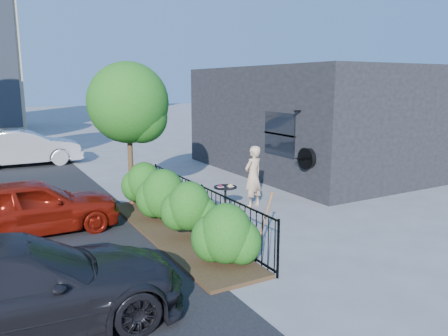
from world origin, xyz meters
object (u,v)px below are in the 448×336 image
cafe_table (225,195)px  car_red (32,206)px  woman (253,176)px  car_darkgrey (13,288)px  patio_tree (131,108)px  car_silver (24,148)px  shovel (262,230)px

cafe_table → car_red: 4.66m
cafe_table → woman: 1.17m
car_darkgrey → car_red: bearing=-7.2°
patio_tree → car_silver: size_ratio=0.86×
car_red → woman: bearing=-95.6°
woman → shovel: woman is taller
woman → patio_tree: bearing=-46.5°
cafe_table → car_silver: 10.94m
patio_tree → car_darkgrey: (-3.46, -5.42, -2.08)m
shovel → car_silver: (-3.06, 13.14, 0.15)m
woman → cafe_table: bearing=0.2°
patio_tree → car_red: size_ratio=1.02×
patio_tree → cafe_table: patio_tree is taller
cafe_table → car_silver: (-3.89, 10.22, 0.23)m
woman → car_red: bearing=-22.1°
woman → shovel: (-1.90, -3.23, -0.26)m
woman → car_darkgrey: size_ratio=0.37×
patio_tree → cafe_table: 3.50m
shovel → car_red: shovel is taller
patio_tree → car_red: patio_tree is taller
cafe_table → car_red: bearing=169.1°
patio_tree → car_darkgrey: patio_tree is taller
cafe_table → car_red: size_ratio=0.21×
patio_tree → cafe_table: (1.81, -1.99, -2.23)m
car_red → car_darkgrey: 4.37m
cafe_table → car_darkgrey: bearing=-147.0°
patio_tree → cafe_table: size_ratio=4.83×
cafe_table → shovel: (-0.83, -2.91, 0.07)m
shovel → woman: bearing=59.5°
patio_tree → shovel: (0.98, -4.90, -2.16)m
cafe_table → shovel: bearing=-105.9°
car_silver → woman: bearing=-151.9°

